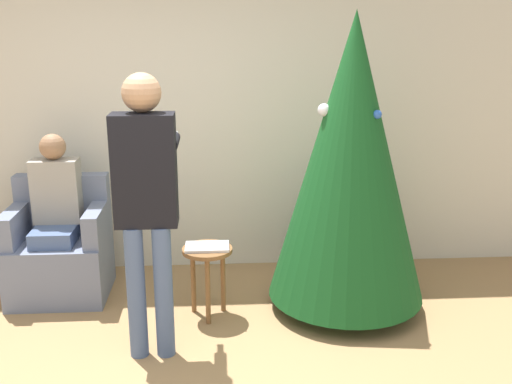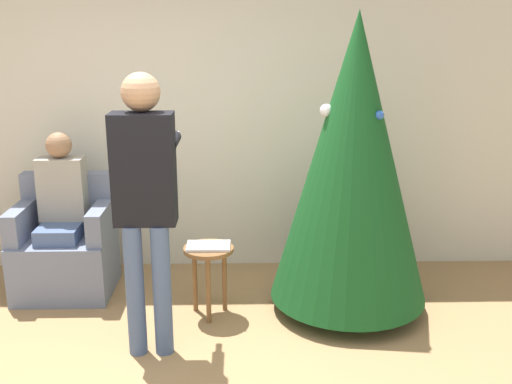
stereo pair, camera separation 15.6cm
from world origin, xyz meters
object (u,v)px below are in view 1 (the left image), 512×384
person_seated (56,209)px  side_stool (208,261)px  armchair (60,252)px  person_standing (146,192)px  christmas_tree (350,160)px

person_seated → side_stool: 1.29m
armchair → side_stool: size_ratio=1.74×
person_standing → christmas_tree: bearing=21.5°
christmas_tree → side_stool: christmas_tree is taller
person_seated → side_stool: bearing=-20.6°
armchair → person_seated: (-0.00, -0.02, 0.37)m
person_standing → side_stool: size_ratio=3.41×
christmas_tree → side_stool: (-1.04, -0.08, -0.72)m
person_standing → side_stool: person_standing is taller
person_seated → side_stool: (1.18, -0.44, -0.28)m
christmas_tree → person_seated: (-2.22, 0.36, -0.44)m
christmas_tree → armchair: bearing=170.3°
armchair → side_stool: armchair is taller
armchair → person_standing: bearing=-48.7°
side_stool → armchair: bearing=158.5°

